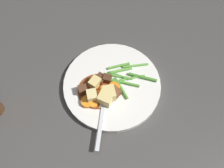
{
  "coord_description": "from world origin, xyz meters",
  "views": [
    {
      "loc": [
        0.17,
        0.3,
        0.69
      ],
      "look_at": [
        0.0,
        0.0,
        0.02
      ],
      "focal_mm": 43.78,
      "sensor_mm": 36.0,
      "label": 1
    }
  ],
  "objects_px": {
    "carrot_slice_0": "(93,103)",
    "carrot_slice_2": "(100,94)",
    "carrot_slice_3": "(87,102)",
    "potato_chunk_0": "(95,83)",
    "meat_chunk_3": "(115,92)",
    "fork": "(102,116)",
    "carrot_slice_4": "(114,87)",
    "meat_chunk_0": "(100,79)",
    "potato_chunk_1": "(92,96)",
    "dinner_plate": "(112,85)",
    "carrot_slice_1": "(105,90)",
    "potato_chunk_3": "(106,98)",
    "potato_chunk_2": "(109,93)",
    "meat_chunk_2": "(107,79)",
    "meat_chunk_1": "(83,90)"
  },
  "relations": [
    {
      "from": "meat_chunk_2",
      "to": "fork",
      "type": "relative_size",
      "value": 0.15
    },
    {
      "from": "carrot_slice_3",
      "to": "meat_chunk_3",
      "type": "distance_m",
      "value": 0.08
    },
    {
      "from": "potato_chunk_2",
      "to": "meat_chunk_2",
      "type": "relative_size",
      "value": 1.65
    },
    {
      "from": "meat_chunk_0",
      "to": "potato_chunk_1",
      "type": "bearing_deg",
      "value": 40.39
    },
    {
      "from": "carrot_slice_2",
      "to": "potato_chunk_1",
      "type": "xyz_separation_m",
      "value": [
        0.02,
        -0.0,
        0.01
      ]
    },
    {
      "from": "carrot_slice_1",
      "to": "carrot_slice_0",
      "type": "bearing_deg",
      "value": 24.59
    },
    {
      "from": "potato_chunk_3",
      "to": "fork",
      "type": "relative_size",
      "value": 0.24
    },
    {
      "from": "dinner_plate",
      "to": "meat_chunk_2",
      "type": "height_order",
      "value": "meat_chunk_2"
    },
    {
      "from": "carrot_slice_1",
      "to": "potato_chunk_2",
      "type": "bearing_deg",
      "value": 98.59
    },
    {
      "from": "potato_chunk_0",
      "to": "potato_chunk_2",
      "type": "relative_size",
      "value": 0.83
    },
    {
      "from": "carrot_slice_0",
      "to": "fork",
      "type": "relative_size",
      "value": 0.17
    },
    {
      "from": "potato_chunk_2",
      "to": "meat_chunk_0",
      "type": "distance_m",
      "value": 0.06
    },
    {
      "from": "carrot_slice_0",
      "to": "potato_chunk_1",
      "type": "relative_size",
      "value": 0.82
    },
    {
      "from": "carrot_slice_0",
      "to": "carrot_slice_3",
      "type": "height_order",
      "value": "same"
    },
    {
      "from": "carrot_slice_2",
      "to": "potato_chunk_2",
      "type": "height_order",
      "value": "potato_chunk_2"
    },
    {
      "from": "dinner_plate",
      "to": "carrot_slice_4",
      "type": "xyz_separation_m",
      "value": [
        0.0,
        0.01,
        0.01
      ]
    },
    {
      "from": "dinner_plate",
      "to": "fork",
      "type": "distance_m",
      "value": 0.1
    },
    {
      "from": "carrot_slice_2",
      "to": "fork",
      "type": "relative_size",
      "value": 0.16
    },
    {
      "from": "carrot_slice_1",
      "to": "fork",
      "type": "height_order",
      "value": "carrot_slice_1"
    },
    {
      "from": "dinner_plate",
      "to": "potato_chunk_2",
      "type": "height_order",
      "value": "potato_chunk_2"
    },
    {
      "from": "carrot_slice_3",
      "to": "meat_chunk_2",
      "type": "xyz_separation_m",
      "value": [
        -0.08,
        -0.03,
        0.01
      ]
    },
    {
      "from": "carrot_slice_1",
      "to": "potato_chunk_3",
      "type": "distance_m",
      "value": 0.03
    },
    {
      "from": "carrot_slice_0",
      "to": "carrot_slice_2",
      "type": "bearing_deg",
      "value": -153.08
    },
    {
      "from": "carrot_slice_4",
      "to": "potato_chunk_0",
      "type": "height_order",
      "value": "potato_chunk_0"
    },
    {
      "from": "carrot_slice_4",
      "to": "fork",
      "type": "bearing_deg",
      "value": 39.74
    },
    {
      "from": "carrot_slice_1",
      "to": "meat_chunk_0",
      "type": "xyz_separation_m",
      "value": [
        -0.01,
        -0.03,
        0.0
      ]
    },
    {
      "from": "carrot_slice_4",
      "to": "potato_chunk_1",
      "type": "relative_size",
      "value": 1.02
    },
    {
      "from": "carrot_slice_3",
      "to": "fork",
      "type": "xyz_separation_m",
      "value": [
        -0.02,
        0.05,
        -0.0
      ]
    },
    {
      "from": "potato_chunk_3",
      "to": "potato_chunk_1",
      "type": "bearing_deg",
      "value": -37.47
    },
    {
      "from": "meat_chunk_0",
      "to": "dinner_plate",
      "type": "bearing_deg",
      "value": 129.88
    },
    {
      "from": "potato_chunk_3",
      "to": "meat_chunk_1",
      "type": "distance_m",
      "value": 0.07
    },
    {
      "from": "dinner_plate",
      "to": "carrot_slice_0",
      "type": "relative_size",
      "value": 10.61
    },
    {
      "from": "carrot_slice_0",
      "to": "carrot_slice_2",
      "type": "relative_size",
      "value": 1.03
    },
    {
      "from": "carrot_slice_1",
      "to": "potato_chunk_3",
      "type": "height_order",
      "value": "potato_chunk_3"
    },
    {
      "from": "potato_chunk_0",
      "to": "carrot_slice_0",
      "type": "bearing_deg",
      "value": 57.74
    },
    {
      "from": "carrot_slice_2",
      "to": "potato_chunk_1",
      "type": "distance_m",
      "value": 0.02
    },
    {
      "from": "carrot_slice_1",
      "to": "meat_chunk_0",
      "type": "relative_size",
      "value": 0.95
    },
    {
      "from": "carrot_slice_2",
      "to": "carrot_slice_3",
      "type": "height_order",
      "value": "same"
    },
    {
      "from": "fork",
      "to": "potato_chunk_2",
      "type": "bearing_deg",
      "value": -137.39
    },
    {
      "from": "carrot_slice_4",
      "to": "carrot_slice_3",
      "type": "bearing_deg",
      "value": 2.47
    },
    {
      "from": "potato_chunk_0",
      "to": "potato_chunk_1",
      "type": "height_order",
      "value": "potato_chunk_1"
    },
    {
      "from": "carrot_slice_2",
      "to": "meat_chunk_3",
      "type": "bearing_deg",
      "value": 158.46
    },
    {
      "from": "potato_chunk_0",
      "to": "meat_chunk_3",
      "type": "distance_m",
      "value": 0.06
    },
    {
      "from": "meat_chunk_3",
      "to": "fork",
      "type": "bearing_deg",
      "value": 33.41
    },
    {
      "from": "dinner_plate",
      "to": "carrot_slice_1",
      "type": "bearing_deg",
      "value": 15.51
    },
    {
      "from": "carrot_slice_0",
      "to": "meat_chunk_0",
      "type": "relative_size",
      "value": 0.96
    },
    {
      "from": "meat_chunk_2",
      "to": "meat_chunk_1",
      "type": "bearing_deg",
      "value": -1.56
    },
    {
      "from": "dinner_plate",
      "to": "fork",
      "type": "relative_size",
      "value": 1.79
    },
    {
      "from": "carrot_slice_1",
      "to": "meat_chunk_2",
      "type": "relative_size",
      "value": 1.14
    },
    {
      "from": "potato_chunk_2",
      "to": "meat_chunk_1",
      "type": "xyz_separation_m",
      "value": [
        0.06,
        -0.05,
        -0.01
      ]
    }
  ]
}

